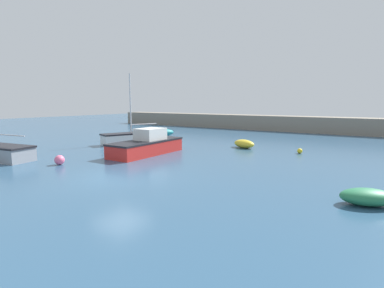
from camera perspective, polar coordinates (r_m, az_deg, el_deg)
name	(u,v)px	position (r m, az deg, el deg)	size (l,w,h in m)	color
ground_plane	(121,178)	(15.66, -13.42, -6.33)	(120.00, 120.00, 0.20)	#2D5170
harbor_breakwater	(287,123)	(40.42, 17.64, 3.75)	(54.52, 2.86, 1.92)	gray
dinghy_near_pier	(244,144)	(24.75, 9.90, 0.05)	(2.25, 1.70, 0.67)	yellow
fishing_dinghy_green	(367,197)	(12.71, 30.40, -8.69)	(2.19, 1.81, 0.62)	#287A4C
open_tender_yellow	(161,133)	(32.39, -5.94, 2.16)	(2.58, 3.24, 0.86)	teal
motorboat_with_cabin	(147,145)	(21.68, -8.53, -0.16)	(2.24, 6.12, 1.83)	red
sailboat_tall_mast	(131,138)	(27.46, -11.47, 1.18)	(3.31, 5.49, 6.20)	white
mooring_buoy_yellow	(300,151)	(23.12, 19.84, -1.25)	(0.37, 0.37, 0.37)	yellow
mooring_buoy_pink	(60,160)	(19.51, -23.92, -2.80)	(0.58, 0.58, 0.58)	#EA668C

